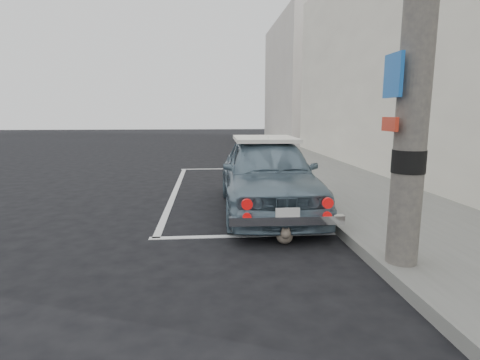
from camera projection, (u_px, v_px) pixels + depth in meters
name	position (u px, v px, depth m)	size (l,w,h in m)	color
ground	(216.00, 227.00, 6.07)	(80.00, 80.00, 0.00)	black
sidewalk	(358.00, 193.00, 8.29)	(2.80, 40.00, 0.15)	slate
shop_building	(450.00, 50.00, 9.92)	(3.50, 18.00, 7.00)	beige
building_far	(301.00, 81.00, 25.53)	(3.50, 10.00, 8.00)	#BDB4AC
pline_rear	(250.00, 236.00, 5.62)	(3.00, 0.12, 0.01)	silver
pline_front	(227.00, 169.00, 12.49)	(3.00, 0.12, 0.01)	silver
pline_side	(176.00, 191.00, 8.93)	(0.12, 7.00, 0.01)	silver
retro_coupe	(267.00, 173.00, 7.01)	(1.75, 4.17, 1.41)	slate
cat	(285.00, 235.00, 5.27)	(0.27, 0.53, 0.29)	#685B4F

